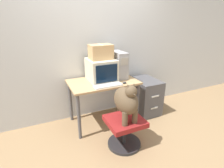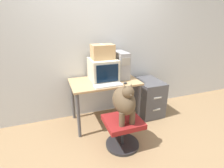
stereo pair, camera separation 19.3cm
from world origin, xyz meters
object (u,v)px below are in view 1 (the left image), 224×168
object	(u,v)px
pc_tower	(118,64)
office_chair	(125,130)
crt_monitor	(101,70)
filing_cabinet	(145,96)
cardboard_box	(101,52)
keyboard	(108,85)
dog	(126,100)

from	to	relation	value
pc_tower	office_chair	bearing A→B (deg)	-110.05
crt_monitor	filing_cabinet	xyz separation A→B (m)	(0.87, -0.07, -0.61)
crt_monitor	cardboard_box	distance (m)	0.29
office_chair	filing_cabinet	bearing A→B (deg)	40.29
pc_tower	keyboard	xyz separation A→B (m)	(-0.35, -0.35, -0.21)
keyboard	cardboard_box	world-z (taller)	cardboard_box
office_chair	dog	world-z (taller)	dog
office_chair	filing_cabinet	xyz separation A→B (m)	(0.83, 0.71, 0.07)
dog	cardboard_box	bearing A→B (deg)	92.74
filing_cabinet	cardboard_box	world-z (taller)	cardboard_box
crt_monitor	keyboard	xyz separation A→B (m)	(-0.01, -0.32, -0.16)
office_chair	keyboard	bearing A→B (deg)	96.64
crt_monitor	office_chair	size ratio (longest dim) A/B	0.95
crt_monitor	office_chair	xyz separation A→B (m)	(0.04, -0.77, -0.69)
crt_monitor	cardboard_box	xyz separation A→B (m)	(0.00, 0.00, 0.29)
pc_tower	crt_monitor	bearing A→B (deg)	-174.28
filing_cabinet	office_chair	bearing A→B (deg)	-139.71
keyboard	dog	xyz separation A→B (m)	(0.05, -0.48, -0.05)
pc_tower	cardboard_box	distance (m)	0.42
pc_tower	office_chair	size ratio (longest dim) A/B	0.89
keyboard	filing_cabinet	xyz separation A→B (m)	(0.89, 0.25, -0.45)
crt_monitor	office_chair	world-z (taller)	crt_monitor
pc_tower	dog	size ratio (longest dim) A/B	0.79
office_chair	dog	xyz separation A→B (m)	(-0.00, -0.02, 0.47)
pc_tower	cardboard_box	xyz separation A→B (m)	(-0.33, -0.03, 0.25)
crt_monitor	dog	size ratio (longest dim) A/B	0.84
office_chair	filing_cabinet	size ratio (longest dim) A/B	0.75
filing_cabinet	dog	bearing A→B (deg)	-138.75
office_chair	cardboard_box	bearing A→B (deg)	92.82
dog	crt_monitor	bearing A→B (deg)	92.75
keyboard	dog	bearing A→B (deg)	-83.69
crt_monitor	keyboard	bearing A→B (deg)	-92.71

